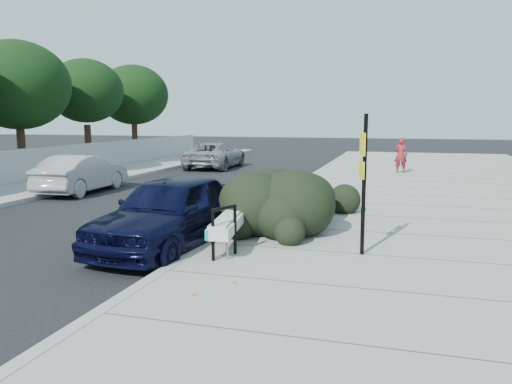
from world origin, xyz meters
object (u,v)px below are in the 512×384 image
wagon_silver (82,174)px  bike_rack (224,227)px  suv_silver (215,155)px  sedan_navy (171,211)px  pedestrian (401,155)px  bench (228,224)px  sign_post (363,176)px

wagon_silver → bike_rack: bearing=135.5°
bike_rack → suv_silver: 18.56m
sedan_navy → pedestrian: 15.96m
sedan_navy → wagon_silver: sedan_navy is taller
bike_rack → suv_silver: (-6.75, 17.29, -0.03)m
suv_silver → pedestrian: bearing=171.5°
bike_rack → wagon_silver: size_ratio=0.23×
sedan_navy → wagon_silver: 9.24m
sedan_navy → bench: bearing=-6.1°
wagon_silver → sign_post: bearing=146.4°
pedestrian → wagon_silver: bearing=33.9°
wagon_silver → suv_silver: bearing=-101.5°
bike_rack → sedan_navy: size_ratio=0.21×
wagon_silver → pedestrian: 14.46m
wagon_silver → pedestrian: (11.40, 8.89, 0.28)m
sign_post → wagon_silver: bearing=128.2°
sedan_navy → pedestrian: pedestrian is taller
bench → suv_silver: size_ratio=0.42×
pedestrian → bike_rack: bearing=74.9°
sedan_navy → wagon_silver: bearing=141.4°
sedan_navy → suv_silver: bearing=112.6°
wagon_silver → suv_silver: size_ratio=0.85×
suv_silver → sedan_navy: bearing=105.6°
bike_rack → pedestrian: (3.16, 16.17, 0.25)m
sedan_navy → sign_post: bearing=5.1°
suv_silver → bike_rack: bearing=109.3°
suv_silver → pedestrian: 9.97m
bike_rack → pedestrian: pedestrian is taller
bike_rack → wagon_silver: 11.00m
bike_rack → sedan_navy: bearing=172.2°
pedestrian → sign_post: bearing=83.5°
bike_rack → sign_post: (2.48, 0.93, 0.94)m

